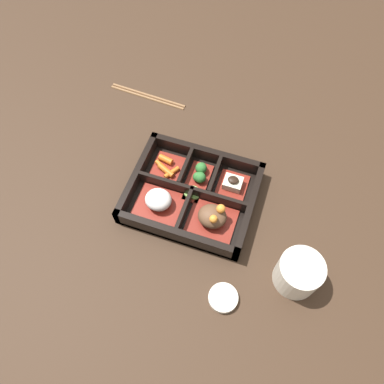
{
  "coord_description": "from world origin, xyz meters",
  "views": [
    {
      "loc": [
        -0.13,
        0.38,
        0.74
      ],
      "look_at": [
        0.0,
        0.0,
        0.03
      ],
      "focal_mm": 35.0,
      "sensor_mm": 36.0,
      "label": 1
    }
  ],
  "objects_px": {
    "bowl_rice": "(158,201)",
    "sauce_dish": "(223,298)",
    "chopsticks": "(148,96)",
    "tea_cup": "(299,273)"
  },
  "relations": [
    {
      "from": "bowl_rice",
      "to": "sauce_dish",
      "type": "bearing_deg",
      "value": 142.28
    },
    {
      "from": "bowl_rice",
      "to": "sauce_dish",
      "type": "distance_m",
      "value": 0.24
    },
    {
      "from": "chopsticks",
      "to": "sauce_dish",
      "type": "bearing_deg",
      "value": 127.43
    },
    {
      "from": "tea_cup",
      "to": "sauce_dish",
      "type": "relative_size",
      "value": 1.5
    },
    {
      "from": "bowl_rice",
      "to": "chopsticks",
      "type": "relative_size",
      "value": 0.48
    },
    {
      "from": "tea_cup",
      "to": "sauce_dish",
      "type": "xyz_separation_m",
      "value": [
        0.12,
        0.08,
        -0.03
      ]
    },
    {
      "from": "tea_cup",
      "to": "chopsticks",
      "type": "xyz_separation_m",
      "value": [
        0.47,
        -0.36,
        -0.04
      ]
    },
    {
      "from": "bowl_rice",
      "to": "tea_cup",
      "type": "distance_m",
      "value": 0.32
    },
    {
      "from": "chopsticks",
      "to": "sauce_dish",
      "type": "relative_size",
      "value": 3.63
    },
    {
      "from": "tea_cup",
      "to": "bowl_rice",
      "type": "bearing_deg",
      "value": -11.41
    }
  ]
}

